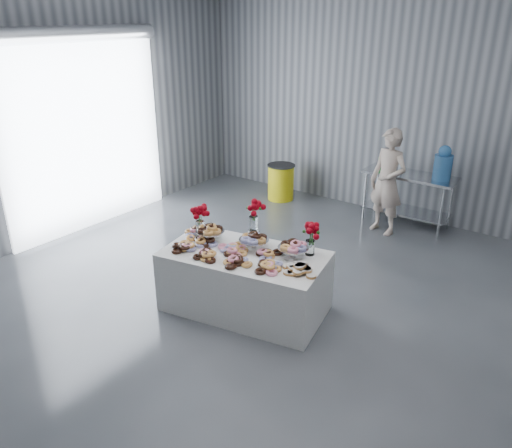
{
  "coord_description": "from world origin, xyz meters",
  "views": [
    {
      "loc": [
        2.99,
        -3.72,
        3.35
      ],
      "look_at": [
        -0.35,
        0.78,
        0.97
      ],
      "focal_mm": 35.0,
      "sensor_mm": 36.0,
      "label": 1
    }
  ],
  "objects_px": {
    "person": "(388,182)",
    "trash_barrel": "(281,182)",
    "display_table": "(245,281)",
    "prep_table": "(408,190)",
    "water_jug": "(443,164)"
  },
  "relations": [
    {
      "from": "water_jug",
      "to": "person",
      "type": "xyz_separation_m",
      "value": [
        -0.68,
        -0.5,
        -0.29
      ]
    },
    {
      "from": "water_jug",
      "to": "prep_table",
      "type": "bearing_deg",
      "value": 180.0
    },
    {
      "from": "display_table",
      "to": "prep_table",
      "type": "bearing_deg",
      "value": 81.16
    },
    {
      "from": "trash_barrel",
      "to": "display_table",
      "type": "bearing_deg",
      "value": -62.29
    },
    {
      "from": "person",
      "to": "trash_barrel",
      "type": "height_order",
      "value": "person"
    },
    {
      "from": "water_jug",
      "to": "person",
      "type": "relative_size",
      "value": 0.32
    },
    {
      "from": "person",
      "to": "display_table",
      "type": "bearing_deg",
      "value": -82.23
    },
    {
      "from": "prep_table",
      "to": "trash_barrel",
      "type": "height_order",
      "value": "prep_table"
    },
    {
      "from": "display_table",
      "to": "trash_barrel",
      "type": "bearing_deg",
      "value": 117.71
    },
    {
      "from": "display_table",
      "to": "trash_barrel",
      "type": "height_order",
      "value": "display_table"
    },
    {
      "from": "prep_table",
      "to": "person",
      "type": "distance_m",
      "value": 0.58
    },
    {
      "from": "display_table",
      "to": "water_jug",
      "type": "distance_m",
      "value": 3.93
    },
    {
      "from": "prep_table",
      "to": "trash_barrel",
      "type": "distance_m",
      "value": 2.43
    },
    {
      "from": "display_table",
      "to": "person",
      "type": "distance_m",
      "value": 3.26
    },
    {
      "from": "trash_barrel",
      "to": "prep_table",
      "type": "bearing_deg",
      "value": 4.92
    }
  ]
}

